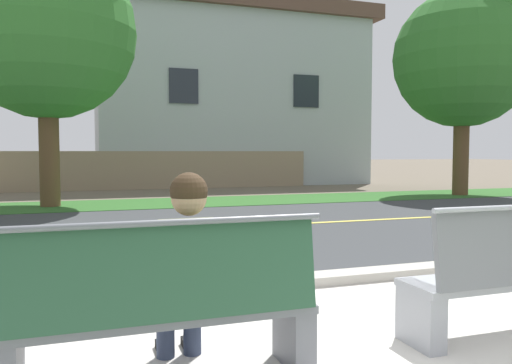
# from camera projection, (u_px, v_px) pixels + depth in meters

# --- Properties ---
(ground_plane) EXTENTS (140.00, 140.00, 0.00)m
(ground_plane) POSITION_uv_depth(u_px,v_px,m) (173.00, 219.00, 10.42)
(ground_plane) COLOR #665B4C
(curb_edge) EXTENTS (44.00, 0.30, 0.11)m
(curb_edge) POSITION_uv_depth(u_px,v_px,m) (269.00, 284.00, 5.08)
(curb_edge) COLOR #ADA89E
(curb_edge) RESTS_ON ground_plane
(street_asphalt) EXTENTS (52.00, 8.00, 0.01)m
(street_asphalt) POSITION_uv_depth(u_px,v_px,m) (188.00, 229.00, 9.00)
(street_asphalt) COLOR #383A3D
(street_asphalt) RESTS_ON ground_plane
(road_centre_line) EXTENTS (48.00, 0.14, 0.01)m
(road_centre_line) POSITION_uv_depth(u_px,v_px,m) (188.00, 229.00, 9.00)
(road_centre_line) COLOR #E0CC4C
(road_centre_line) RESTS_ON ground_plane
(far_verge_grass) EXTENTS (48.00, 2.80, 0.02)m
(far_verge_grass) POSITION_uv_depth(u_px,v_px,m) (152.00, 203.00, 13.52)
(far_verge_grass) COLOR #2D6026
(far_verge_grass) RESTS_ON ground_plane
(bench_left) EXTENTS (1.80, 0.48, 1.01)m
(bench_left) POSITION_uv_depth(u_px,v_px,m) (164.00, 313.00, 2.91)
(bench_left) COLOR slate
(bench_left) RESTS_ON ground_plane
(seated_person_olive) EXTENTS (0.52, 0.68, 1.25)m
(seated_person_olive) POSITION_uv_depth(u_px,v_px,m) (186.00, 266.00, 3.11)
(seated_person_olive) COLOR #333D56
(seated_person_olive) RESTS_ON ground_plane
(shade_tree_far_left) EXTENTS (4.36, 4.36, 7.19)m
(shade_tree_far_left) POSITION_uv_depth(u_px,v_px,m) (52.00, 17.00, 12.45)
(shade_tree_far_left) COLOR brown
(shade_tree_far_left) RESTS_ON ground_plane
(shade_tree_left) EXTENTS (4.29, 4.29, 7.08)m
(shade_tree_left) POSITION_uv_depth(u_px,v_px,m) (469.00, 48.00, 15.85)
(shade_tree_left) COLOR brown
(shade_tree_left) RESTS_ON ground_plane
(garden_wall) EXTENTS (13.00, 0.36, 1.40)m
(garden_wall) POSITION_uv_depth(u_px,v_px,m) (139.00, 170.00, 18.70)
(garden_wall) COLOR gray
(garden_wall) RESTS_ON ground_plane
(house_across_street) EXTENTS (12.00, 6.91, 7.56)m
(house_across_street) POSITION_uv_depth(u_px,v_px,m) (225.00, 97.00, 22.88)
(house_across_street) COLOR #A3ADB2
(house_across_street) RESTS_ON ground_plane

